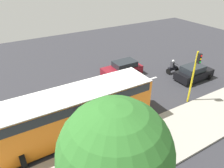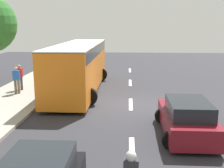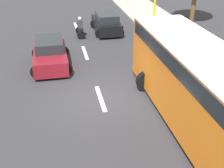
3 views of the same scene
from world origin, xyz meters
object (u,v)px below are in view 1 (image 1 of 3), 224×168
car_maroon (122,69)px  city_bus (72,111)px  traffic_light_corner (195,71)px  pedestrian_by_tree (124,147)px  motorcycle (173,67)px  street_tree_north (115,154)px  pedestrian_near_signal (111,156)px  car_black (194,73)px

car_maroon → city_bus: city_bus is taller
city_bus → traffic_light_corner: traffic_light_corner is taller
car_maroon → pedestrian_by_tree: size_ratio=2.46×
motorcycle → street_tree_north: bearing=-53.3°
city_bus → traffic_light_corner: size_ratio=2.44×
city_bus → pedestrian_near_signal: (3.88, 0.65, -0.79)m
car_maroon → traffic_light_corner: traffic_light_corner is taller
city_bus → pedestrian_near_signal: bearing=9.5°
car_maroon → car_black: same height
pedestrian_by_tree → traffic_light_corner: (-2.29, 8.06, 1.87)m
pedestrian_near_signal → pedestrian_by_tree: same height
motorcycle → traffic_light_corner: size_ratio=0.34×
car_black → traffic_light_corner: bearing=-53.1°
car_black → city_bus: size_ratio=0.35×
car_black → motorcycle: bearing=-161.1°
motorcycle → pedestrian_near_signal: size_ratio=0.91×
city_bus → pedestrian_near_signal: 4.01m
street_tree_north → car_black: bearing=119.0°
pedestrian_near_signal → traffic_light_corner: (-2.47, 9.02, 1.87)m
traffic_light_corner → car_black: bearing=126.9°
pedestrian_near_signal → street_tree_north: 4.44m
pedestrian_near_signal → car_black: bearing=112.2°
city_bus → pedestrian_near_signal: city_bus is taller
car_maroon → traffic_light_corner: size_ratio=0.92×
pedestrian_by_tree → street_tree_north: 4.91m
pedestrian_by_tree → traffic_light_corner: traffic_light_corner is taller
motorcycle → pedestrian_near_signal: pedestrian_near_signal is taller
car_black → street_tree_north: size_ratio=0.60×
car_black → city_bus: 13.30m
city_bus → pedestrian_by_tree: bearing=23.4°
car_maroon → car_black: (4.40, 5.61, -0.00)m
motorcycle → city_bus: bearing=-74.9°
pedestrian_by_tree → motorcycle: bearing=123.0°
motorcycle → pedestrian_by_tree: 12.96m
car_black → motorcycle: motorcycle is taller
car_black → pedestrian_near_signal: pedestrian_near_signal is taller
pedestrian_near_signal → pedestrian_by_tree: 0.97m
car_black → pedestrian_by_tree: (4.94, -11.59, 0.35)m
street_tree_north → traffic_light_corner: bearing=115.9°
car_black → city_bus: city_bus is taller
car_black → street_tree_north: bearing=-61.0°
motorcycle → traffic_light_corner: (4.77, -2.80, 2.29)m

